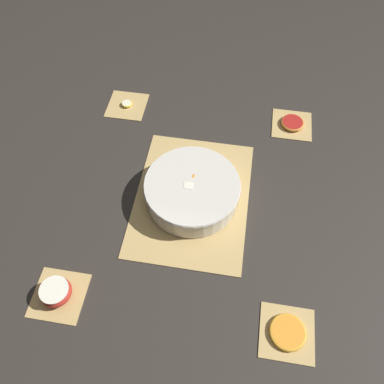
{
  "coord_description": "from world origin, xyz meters",
  "views": [
    {
      "loc": [
        0.6,
        0.1,
        0.98
      ],
      "look_at": [
        0.0,
        0.0,
        0.04
      ],
      "focal_mm": 35.0,
      "sensor_mm": 36.0,
      "label": 1
    }
  ],
  "objects_px": {
    "banana_coin_single": "(127,104)",
    "grapefruit_slice": "(292,123)",
    "orange_slice_whole": "(288,332)",
    "fruit_salad_bowl": "(192,190)",
    "apple_half": "(56,292)"
  },
  "relations": [
    {
      "from": "fruit_salad_bowl",
      "to": "banana_coin_single",
      "type": "relative_size",
      "value": 7.44
    },
    {
      "from": "fruit_salad_bowl",
      "to": "grapefruit_slice",
      "type": "distance_m",
      "value": 0.47
    },
    {
      "from": "banana_coin_single",
      "to": "grapefruit_slice",
      "type": "distance_m",
      "value": 0.6
    },
    {
      "from": "apple_half",
      "to": "banana_coin_single",
      "type": "xyz_separation_m",
      "value": [
        -0.71,
        0.0,
        -0.02
      ]
    },
    {
      "from": "fruit_salad_bowl",
      "to": "grapefruit_slice",
      "type": "xyz_separation_m",
      "value": [
        -0.36,
        0.3,
        -0.04
      ]
    },
    {
      "from": "banana_coin_single",
      "to": "apple_half",
      "type": "bearing_deg",
      "value": 0.0
    },
    {
      "from": "orange_slice_whole",
      "to": "fruit_salad_bowl",
      "type": "bearing_deg",
      "value": -139.92
    },
    {
      "from": "orange_slice_whole",
      "to": "grapefruit_slice",
      "type": "height_order",
      "value": "grapefruit_slice"
    },
    {
      "from": "apple_half",
      "to": "grapefruit_slice",
      "type": "distance_m",
      "value": 0.93
    },
    {
      "from": "orange_slice_whole",
      "to": "grapefruit_slice",
      "type": "bearing_deg",
      "value": 180.0
    },
    {
      "from": "banana_coin_single",
      "to": "grapefruit_slice",
      "type": "height_order",
      "value": "grapefruit_slice"
    },
    {
      "from": "fruit_salad_bowl",
      "to": "apple_half",
      "type": "relative_size",
      "value": 3.52
    },
    {
      "from": "orange_slice_whole",
      "to": "banana_coin_single",
      "type": "bearing_deg",
      "value": -139.95
    },
    {
      "from": "fruit_salad_bowl",
      "to": "apple_half",
      "type": "height_order",
      "value": "fruit_salad_bowl"
    },
    {
      "from": "apple_half",
      "to": "orange_slice_whole",
      "type": "bearing_deg",
      "value": 90.0
    }
  ]
}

